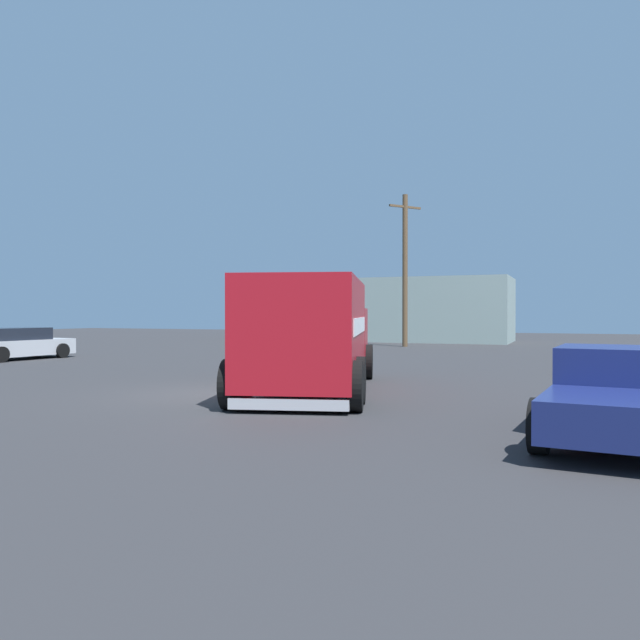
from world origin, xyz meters
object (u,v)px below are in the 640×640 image
(delivery_truck, at_px, (312,334))
(utility_pole, at_px, (405,268))
(sedan_silver, at_px, (18,344))
(pickup_navy, at_px, (625,390))

(delivery_truck, height_order, utility_pole, utility_pole)
(utility_pole, bearing_deg, delivery_truck, -81.87)
(utility_pole, bearing_deg, sedan_silver, -128.60)
(delivery_truck, bearing_deg, utility_pole, 98.13)
(pickup_navy, xyz_separation_m, sedan_silver, (-21.99, 8.28, -0.10))
(pickup_navy, distance_m, utility_pole, 25.97)
(pickup_navy, height_order, utility_pole, utility_pole)
(delivery_truck, distance_m, sedan_silver, 16.18)
(pickup_navy, xyz_separation_m, utility_pole, (-9.56, 23.85, 3.76))
(delivery_truck, height_order, pickup_navy, delivery_truck)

